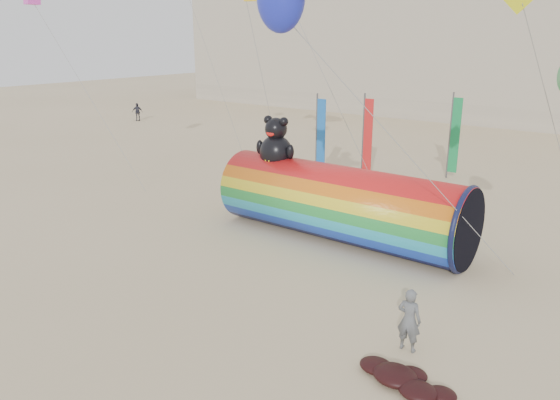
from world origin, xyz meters
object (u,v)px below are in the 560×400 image
Objects in this scene: hotel_building at (435,16)px; windsock_assembly at (341,201)px; kite_handler at (409,320)px; fabric_bundle at (403,379)px.

hotel_building is 44.12m from windsock_assembly.
windsock_assembly is 5.91× the size of kite_handler.
kite_handler is (19.28, -47.48, -9.38)m from hotel_building.
fabric_bundle is (6.63, -7.84, -1.51)m from windsock_assembly.
windsock_assembly is 10.38m from fabric_bundle.
hotel_building is at bearing -70.68° from kite_handler.
fabric_bundle is at bearing -49.79° from windsock_assembly.
windsock_assembly is at bearing -48.95° from kite_handler.
kite_handler is 0.71× the size of fabric_bundle.
windsock_assembly is (13.25, -41.19, -8.63)m from hotel_building.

